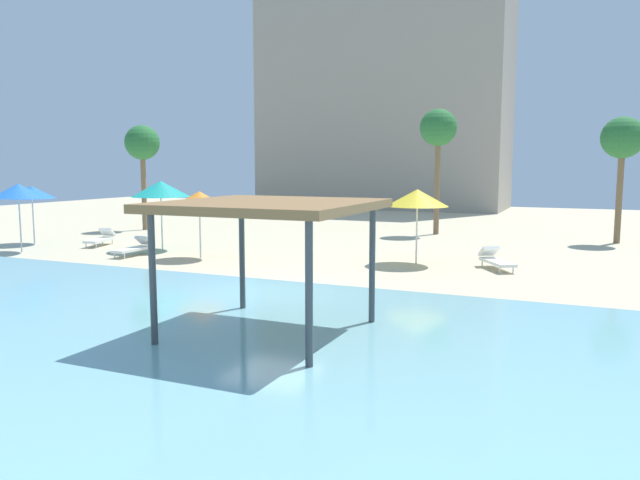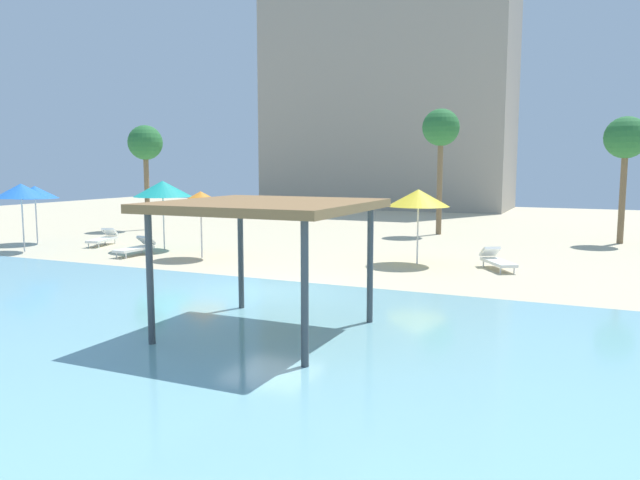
{
  "view_description": "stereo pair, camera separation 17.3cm",
  "coord_description": "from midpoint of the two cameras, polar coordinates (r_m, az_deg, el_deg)",
  "views": [
    {
      "loc": [
        8.14,
        -15.11,
        3.6
      ],
      "look_at": [
        0.61,
        2.0,
        1.3
      ],
      "focal_mm": 34.32,
      "sensor_mm": 36.0,
      "label": 1
    },
    {
      "loc": [
        8.3,
        -15.04,
        3.6
      ],
      "look_at": [
        0.61,
        2.0,
        1.3
      ],
      "focal_mm": 34.32,
      "sensor_mm": 36.0,
      "label": 2
    }
  ],
  "objects": [
    {
      "name": "beach_umbrella_teal_3",
      "position": [
        26.8,
        -14.28,
        4.65
      ],
      "size": [
        2.45,
        2.45,
        2.94
      ],
      "color": "silver",
      "rests_on": "ground"
    },
    {
      "name": "palm_tree_2",
      "position": [
        32.39,
        11.36,
        9.97
      ],
      "size": [
        1.9,
        1.9,
        6.46
      ],
      "color": "brown",
      "rests_on": "ground"
    },
    {
      "name": "lounge_chair_0",
      "position": [
        25.53,
        -16.54,
        -0.64
      ],
      "size": [
        0.6,
        1.9,
        0.74
      ],
      "rotation": [
        0.0,
        0.0,
        -1.57
      ],
      "color": "white",
      "rests_on": "ground"
    },
    {
      "name": "ground_plane",
      "position": [
        17.54,
        -4.24,
        -4.85
      ],
      "size": [
        80.0,
        80.0,
        0.0
      ],
      "primitive_type": "plane",
      "color": "beige"
    },
    {
      "name": "hotel_block_0",
      "position": [
        53.48,
        6.42,
        13.97
      ],
      "size": [
        20.47,
        8.3,
        20.25
      ],
      "primitive_type": "cube",
      "color": "#9E9384",
      "rests_on": "ground"
    },
    {
      "name": "beach_umbrella_blue_2",
      "position": [
        30.84,
        -24.9,
        4.06
      ],
      "size": [
        2.06,
        2.06,
        2.65
      ],
      "color": "silver",
      "rests_on": "ground"
    },
    {
      "name": "lagoon_water",
      "position": [
        13.3,
        -15.23,
        -8.85
      ],
      "size": [
        44.0,
        13.5,
        0.04
      ],
      "primitive_type": "cube",
      "color": "#7AB7C1",
      "rests_on": "ground"
    },
    {
      "name": "shade_pavilion",
      "position": [
        12.83,
        -4.62,
        2.82
      ],
      "size": [
        4.1,
        4.1,
        2.85
      ],
      "color": "#42474C",
      "rests_on": "ground"
    },
    {
      "name": "lounge_chair_1",
      "position": [
        29.19,
        -19.36,
        0.18
      ],
      "size": [
        1.07,
        1.99,
        0.74
      ],
      "rotation": [
        0.0,
        0.0,
        -1.31
      ],
      "color": "white",
      "rests_on": "ground"
    },
    {
      "name": "palm_tree_0",
      "position": [
        35.41,
        -15.84,
        8.53
      ],
      "size": [
        1.9,
        1.9,
        5.78
      ],
      "color": "brown",
      "rests_on": "ground"
    },
    {
      "name": "beach_umbrella_yellow_0",
      "position": [
        22.43,
        9.37,
        3.89
      ],
      "size": [
        2.25,
        2.25,
        2.73
      ],
      "color": "silver",
      "rests_on": "ground"
    },
    {
      "name": "lounge_chair_2",
      "position": [
        22.09,
        16.34,
        -1.78
      ],
      "size": [
        1.51,
        1.93,
        0.74
      ],
      "rotation": [
        0.0,
        0.0,
        -1.01
      ],
      "color": "white",
      "rests_on": "ground"
    },
    {
      "name": "beach_umbrella_orange_4",
      "position": [
        23.96,
        -10.86,
        3.84
      ],
      "size": [
        1.93,
        1.93,
        2.6
      ],
      "color": "silver",
      "rests_on": "ground"
    },
    {
      "name": "beach_umbrella_blue_1",
      "position": [
        28.06,
        -25.94,
        4.15
      ],
      "size": [
        2.13,
        2.13,
        2.84
      ],
      "color": "silver",
      "rests_on": "ground"
    },
    {
      "name": "palm_tree_1",
      "position": [
        31.26,
        26.76,
        8.3
      ],
      "size": [
        1.9,
        1.9,
        5.79
      ],
      "color": "brown",
      "rests_on": "ground"
    }
  ]
}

